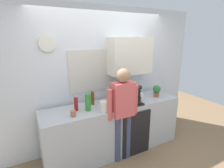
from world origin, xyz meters
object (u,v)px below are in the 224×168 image
Objects in this scene: dish_soap at (155,90)px; storage_canister at (104,107)px; cup_blue_mug at (114,99)px; mixing_bowl at (124,95)px; bottle_clear_soda at (88,102)px; potted_plant at (157,90)px; cup_white_mug at (141,96)px; bottle_amber_beer at (93,98)px; person_at_sink at (123,108)px; coffee_maker at (136,96)px; bottle_dark_sauce at (119,102)px; cup_terracotta_mug at (73,113)px; bottle_green_wine at (121,94)px; bottle_red_vinegar at (76,104)px.

dish_soap reaches higher than storage_canister.
cup_blue_mug is 0.30m from mixing_bowl.
mixing_bowl is 1.29× the size of storage_canister.
potted_plant is (1.42, -0.01, -0.01)m from bottle_clear_soda.
cup_white_mug is at bearing -170.49° from dish_soap.
storage_canister is (0.05, -0.36, -0.03)m from bottle_amber_beer.
person_at_sink is (-0.92, -0.23, -0.10)m from potted_plant.
coffee_maker is 0.35m from bottle_dark_sauce.
bottle_clear_soda reaches higher than cup_terracotta_mug.
storage_canister is (-0.90, -0.23, 0.04)m from cup_white_mug.
cup_terracotta_mug is at bearing -168.48° from bottle_green_wine.
bottle_amber_beer is at bearing 19.19° from bottle_red_vinegar.
dish_soap reaches higher than cup_terracotta_mug.
coffee_maker is 1.18× the size of bottle_clear_soda.
coffee_maker reaches higher than bottle_red_vinegar.
bottle_green_wine reaches higher than dish_soap.
storage_canister is (-0.45, -0.26, -0.06)m from bottle_green_wine.
dish_soap is 1.06× the size of storage_canister.
cup_white_mug is at bearing 6.74° from cup_terracotta_mug.
coffee_maker is 0.85m from bottle_clear_soda.
bottle_green_wine is at bearing 8.08° from bottle_clear_soda.
potted_plant is at bearing 7.22° from storage_canister.
bottle_clear_soda reaches higher than mixing_bowl.
cup_terracotta_mug is at bearing -177.05° from potted_plant.
bottle_amber_beer is at bearing 177.20° from dish_soap.
bottle_green_wine is (0.83, 0.01, 0.04)m from bottle_red_vinegar.
bottle_amber_beer is 0.82× the size of bottle_clear_soda.
bottle_clear_soda is at bearing -164.33° from cup_blue_mug.
storage_canister is at bearing -173.84° from bottle_dark_sauce.
potted_plant is (0.93, 0.12, 0.04)m from bottle_dark_sauce.
dish_soap is at bearing -10.72° from mixing_bowl.
cup_terracotta_mug is at bearing -119.27° from bottle_red_vinegar.
cup_blue_mug is at bearing 149.15° from bottle_green_wine.
potted_plant is at bearing 2.95° from cup_terracotta_mug.
person_at_sink reaches higher than cup_blue_mug.
coffee_maker is at bearing 0.09° from bottle_dark_sauce.
mixing_bowl is 0.60m from person_at_sink.
bottle_green_wine is (-0.18, 0.22, 0.00)m from coffee_maker.
cup_white_mug is (0.95, -0.13, -0.07)m from bottle_amber_beer.
bottle_amber_beer is at bearing 97.94° from storage_canister.
bottle_amber_beer is 1.05× the size of mixing_bowl.
cup_terracotta_mug is at bearing 177.35° from bottle_dark_sauce.
coffee_maker reaches higher than bottle_green_wine.
bottle_red_vinegar is 0.83m from bottle_green_wine.
cup_blue_mug is at bearing 74.28° from person_at_sink.
dish_soap is at bearing -2.80° from bottle_amber_beer.
bottle_dark_sauce reaches higher than cup_blue_mug.
bottle_amber_beer is 0.41m from cup_blue_mug.
bottle_green_wine is 0.96m from cup_terracotta_mug.
bottle_red_vinegar is at bearing 179.24° from cup_white_mug.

